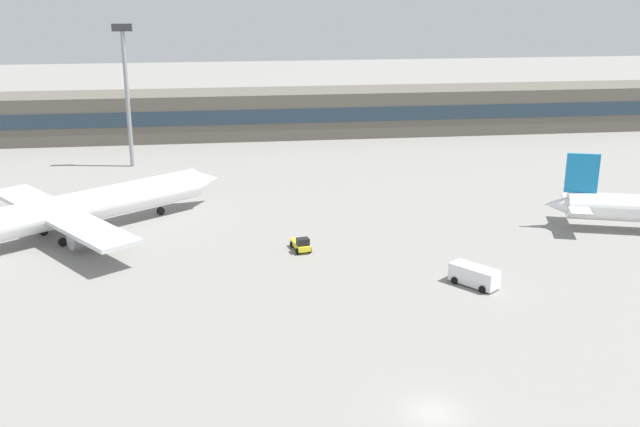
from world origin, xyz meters
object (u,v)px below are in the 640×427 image
Objects in this scene: baggage_tug_yellow at (301,244)px; service_van_white at (474,276)px; airplane_mid at (69,210)px; floodlight_tower_west at (126,85)px.

service_van_white reaches higher than baggage_tug_yellow.
floodlight_tower_west reaches higher than airplane_mid.
baggage_tug_yellow is 0.16× the size of floodlight_tower_west.
airplane_mid is 37.29m from floodlight_tower_west.
airplane_mid is at bearing 154.38° from service_van_white.
baggage_tug_yellow is at bearing -17.52° from airplane_mid.
service_van_white is at bearing -54.28° from floodlight_tower_west.
baggage_tug_yellow is 21.07m from service_van_white.
service_van_white is at bearing -36.88° from baggage_tug_yellow.
airplane_mid is at bearing 162.48° from baggage_tug_yellow.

